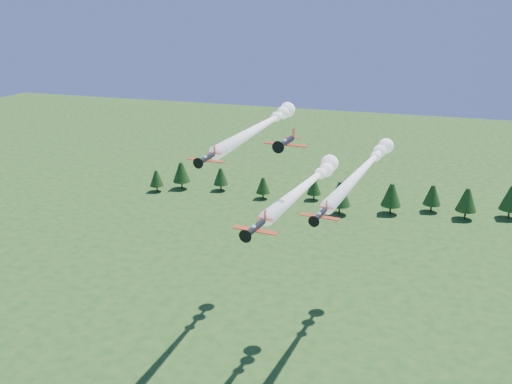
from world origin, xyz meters
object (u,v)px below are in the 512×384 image
(plane_lead, at_px, (309,183))
(plane_right, at_px, (365,167))
(plane_left, at_px, (264,124))
(plane_slot, at_px, (286,142))

(plane_lead, distance_m, plane_right, 17.03)
(plane_left, bearing_deg, plane_right, 5.63)
(plane_left, bearing_deg, plane_lead, -42.74)
(plane_left, relative_size, plane_slot, 6.32)
(plane_lead, relative_size, plane_left, 0.85)
(plane_lead, relative_size, plane_slot, 5.36)
(plane_left, height_order, plane_slot, plane_slot)
(plane_slot, bearing_deg, plane_right, 71.48)
(plane_lead, xyz_separation_m, plane_slot, (-1.89, -10.48, 10.34))
(plane_right, height_order, plane_slot, plane_slot)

